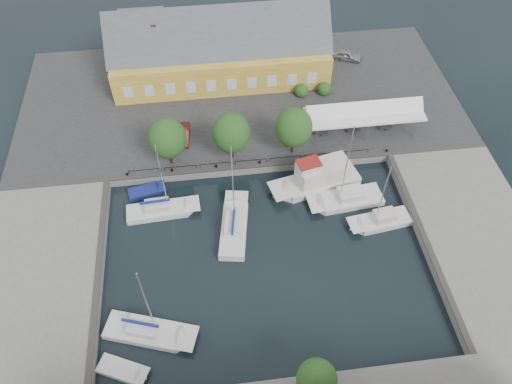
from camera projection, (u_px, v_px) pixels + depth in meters
ground at (263, 246)px, 51.16m from camera, size 140.00×140.00×0.00m
north_quay at (240, 99)px, 65.51m from camera, size 56.00×26.00×1.00m
west_quay at (39, 284)px, 47.72m from camera, size 12.00×24.00×1.00m
east_quay at (478, 237)px, 51.26m from camera, size 12.00×24.00×1.00m
quay_edge_fittings at (258, 203)px, 53.39m from camera, size 56.00×24.72×0.40m
warehouse at (215, 51)px, 65.74m from camera, size 28.56×14.00×9.55m
tent_canopy at (365, 114)px, 58.76m from camera, size 14.00×4.00×2.83m
quay_trees at (231, 133)px, 54.96m from camera, size 18.20×4.20×6.30m
car_silver at (347, 55)px, 69.86m from camera, size 4.47×3.15×1.41m
car_red at (183, 134)px, 59.49m from camera, size 1.68×4.02×1.29m
center_sailboat at (234, 227)px, 52.22m from camera, size 3.93×8.86×11.89m
trawler at (318, 179)px, 55.71m from camera, size 10.73×5.30×5.00m
east_boat_a at (347, 200)px, 54.74m from camera, size 8.61×3.54×11.86m
east_boat_b at (380, 222)px, 52.82m from camera, size 7.03×3.09×9.54m
west_boat_a at (161, 211)px, 53.74m from camera, size 8.07×2.69×10.61m
west_boat_d at (149, 332)px, 44.78m from camera, size 8.74×5.06×11.33m
launch_sw at (123, 371)px, 42.73m from camera, size 4.74×3.40×0.98m
launch_nw at (146, 192)px, 55.70m from camera, size 4.41×2.48×0.88m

